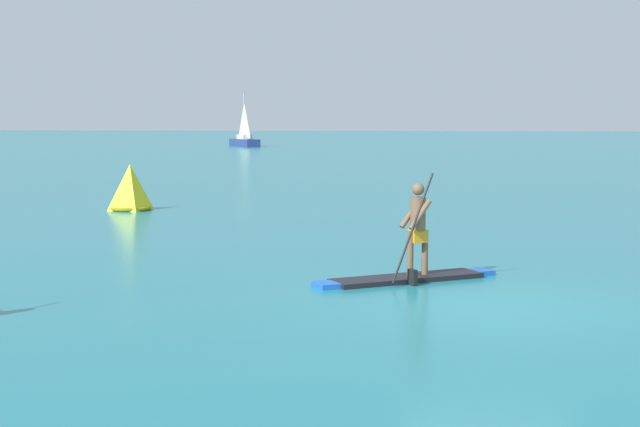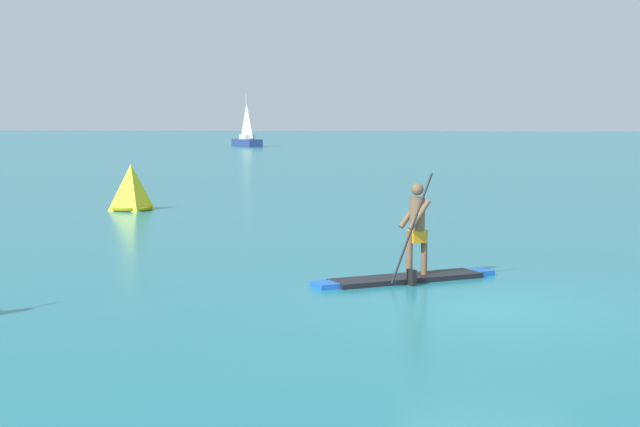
{
  "view_description": "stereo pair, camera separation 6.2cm",
  "coord_description": "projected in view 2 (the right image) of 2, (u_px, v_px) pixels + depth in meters",
  "views": [
    {
      "loc": [
        -0.38,
        -13.52,
        2.7
      ],
      "look_at": [
        -3.42,
        6.2,
        0.71
      ],
      "focal_mm": 52.52,
      "sensor_mm": 36.0,
      "label": 1
    },
    {
      "loc": [
        -0.32,
        -13.51,
        2.7
      ],
      "look_at": [
        -3.42,
        6.2,
        0.71
      ],
      "focal_mm": 52.52,
      "sensor_mm": 36.0,
      "label": 2
    }
  ],
  "objects": [
    {
      "name": "ground",
      "position": [
        487.0,
        308.0,
        13.5
      ],
      "size": [
        440.0,
        440.0,
        0.0
      ],
      "primitive_type": "plane",
      "color": "#1E727F"
    },
    {
      "name": "paddleboarder_mid_center",
      "position": [
        409.0,
        259.0,
        15.75
      ],
      "size": [
        3.02,
        2.24,
        1.9
      ],
      "rotation": [
        0.0,
        0.0,
        3.74
      ],
      "color": "black",
      "rests_on": "ground"
    },
    {
      "name": "race_marker_buoy",
      "position": [
        131.0,
        190.0,
        28.14
      ],
      "size": [
        1.4,
        1.4,
        1.39
      ],
      "color": "yellow",
      "rests_on": "ground"
    },
    {
      "name": "sailboat_left_horizon",
      "position": [
        247.0,
        140.0,
        96.16
      ],
      "size": [
        4.25,
        5.51,
        5.45
      ],
      "rotation": [
        0.0,
        0.0,
        5.29
      ],
      "color": "navy",
      "rests_on": "ground"
    }
  ]
}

